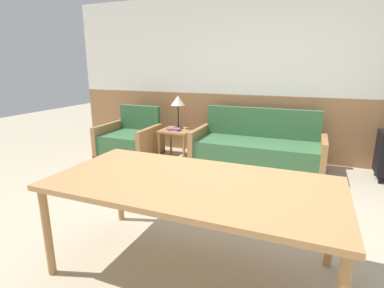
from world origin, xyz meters
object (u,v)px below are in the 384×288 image
object	(u,v)px
couch	(257,151)
armchair	(130,142)
table_lamp	(178,102)
dining_table	(192,189)
side_table	(177,135)

from	to	relation	value
couch	armchair	world-z (taller)	couch
table_lamp	dining_table	xyz separation A→B (m)	(1.34, -2.65, -0.28)
armchair	dining_table	xyz separation A→B (m)	(2.16, -2.41, 0.43)
dining_table	side_table	bearing A→B (deg)	117.30
armchair	side_table	distance (m)	0.87
table_lamp	couch	bearing A→B (deg)	-0.68
couch	dining_table	world-z (taller)	couch
table_lamp	dining_table	size ratio (longest dim) A/B	0.27
table_lamp	side_table	bearing A→B (deg)	-80.79
side_table	table_lamp	size ratio (longest dim) A/B	0.92
couch	side_table	xyz separation A→B (m)	(-1.33, -0.07, 0.16)
armchair	table_lamp	world-z (taller)	table_lamp
armchair	table_lamp	xyz separation A→B (m)	(0.82, 0.24, 0.70)
side_table	dining_table	world-z (taller)	dining_table
couch	side_table	world-z (taller)	couch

